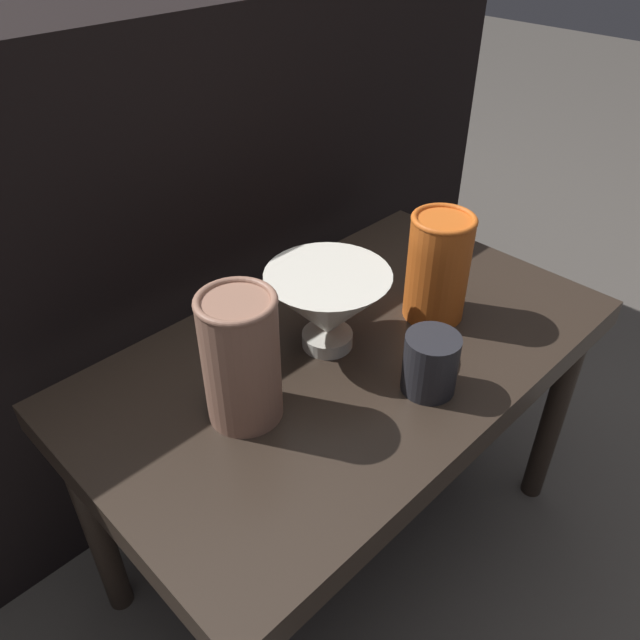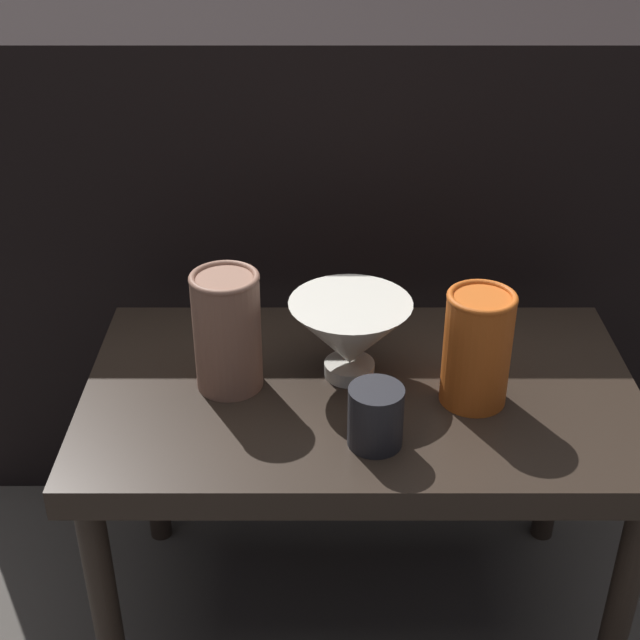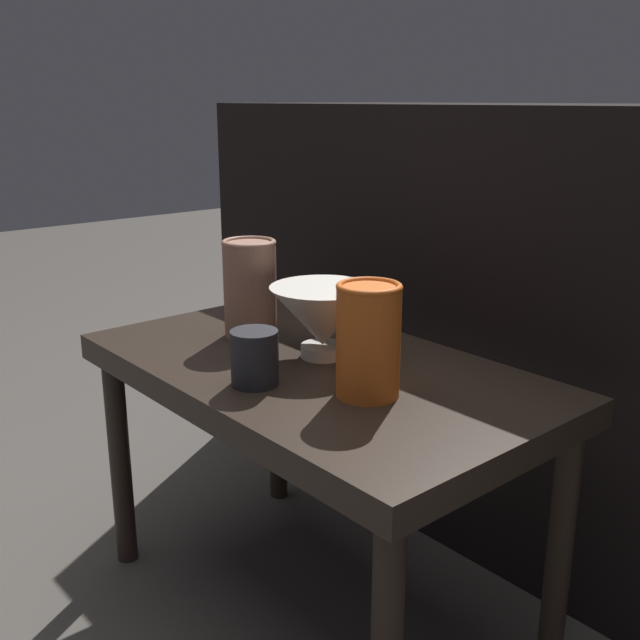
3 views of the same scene
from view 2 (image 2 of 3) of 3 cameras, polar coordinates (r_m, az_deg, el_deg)
ground_plane at (r=1.44m, az=2.22°, el=-18.20°), size 8.00×8.00×0.00m
table at (r=1.19m, az=2.57°, el=-6.24°), size 0.72×0.41×0.42m
couch_backdrop at (r=1.64m, az=1.85°, el=5.71°), size 1.38×0.50×0.79m
bowl at (r=1.15m, az=1.90°, el=-0.94°), size 0.16×0.16×0.11m
vase_textured_left at (r=1.12m, az=-5.99°, el=-0.63°), size 0.09×0.09×0.16m
vase_colorful_right at (r=1.11m, az=10.00°, el=-1.71°), size 0.09×0.09×0.15m
cup at (r=1.04m, az=3.55°, el=-6.18°), size 0.07×0.07×0.08m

